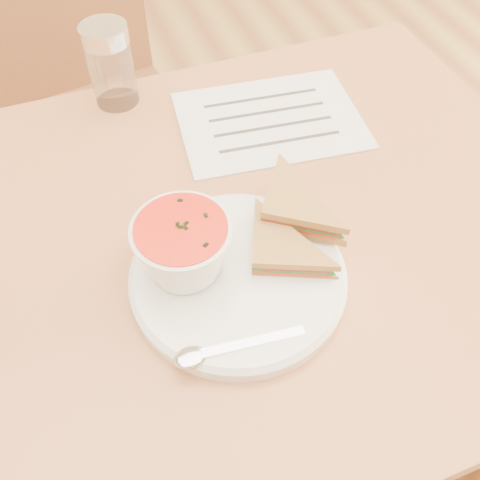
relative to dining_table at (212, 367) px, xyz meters
name	(u,v)px	position (x,y,z in m)	size (l,w,h in m)	color
floor	(218,436)	(0.00, 0.00, -0.38)	(5.00, 6.00, 0.01)	brown
dining_table	(212,367)	(0.00, 0.00, 0.00)	(1.00, 0.70, 0.75)	#A15532
chair_far	(103,125)	(-0.05, 0.64, 0.07)	(0.40, 0.40, 0.90)	brown
plate	(238,278)	(0.02, -0.08, 0.38)	(0.25, 0.25, 0.02)	white
soup_bowl	(184,250)	(-0.03, -0.05, 0.43)	(0.11, 0.11, 0.08)	white
sandwich_half_a	(252,271)	(0.03, -0.09, 0.41)	(0.10, 0.10, 0.03)	#BB8842
sandwich_half_b	(260,221)	(0.07, -0.04, 0.42)	(0.10, 0.10, 0.03)	#BB8842
spoon	(240,346)	(-0.01, -0.17, 0.40)	(0.18, 0.04, 0.01)	silver
paper_menu	(270,120)	(0.17, 0.18, 0.38)	(0.27, 0.20, 0.00)	silver
condiment_shaker	(111,65)	(-0.03, 0.31, 0.44)	(0.07, 0.07, 0.12)	silver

